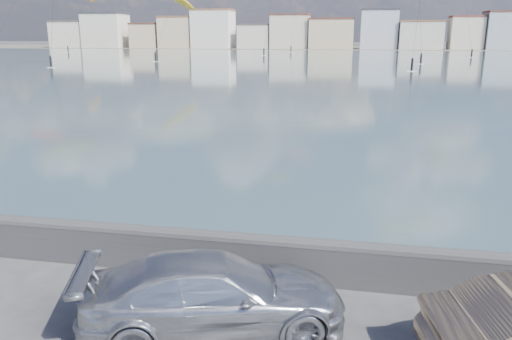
{
  "coord_description": "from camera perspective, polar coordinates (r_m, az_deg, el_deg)",
  "views": [
    {
      "loc": [
        3.24,
        -7.47,
        5.39
      ],
      "look_at": [
        1.0,
        4.0,
        2.2
      ],
      "focal_mm": 35.0,
      "sensor_mm": 36.0,
      "label": 1
    }
  ],
  "objects": [
    {
      "name": "bay_water",
      "position": [
        99.17,
        9.39,
        11.97
      ],
      "size": [
        500.0,
        177.0,
        0.0
      ],
      "primitive_type": "cube",
      "color": "#3E585E",
      "rests_on": "ground"
    },
    {
      "name": "far_buildings",
      "position": [
        193.48,
        10.89,
        15.21
      ],
      "size": [
        240.79,
        13.26,
        14.6
      ],
      "color": "beige",
      "rests_on": "ground"
    },
    {
      "name": "ground",
      "position": [
        9.77,
        -10.89,
        -18.55
      ],
      "size": [
        700.0,
        700.0,
        0.0
      ],
      "primitive_type": "plane",
      "color": "#333335",
      "rests_on": "ground"
    },
    {
      "name": "car_silver",
      "position": [
        9.59,
        -4.85,
        -13.96
      ],
      "size": [
        5.31,
        3.45,
        1.43
      ],
      "primitive_type": "imported",
      "rotation": [
        0.0,
        0.0,
        1.89
      ],
      "color": "#B0B2B8",
      "rests_on": "ground"
    },
    {
      "name": "far_shore_strip",
      "position": [
        207.56,
        10.47,
        13.55
      ],
      "size": [
        500.0,
        60.0,
        0.0
      ],
      "primitive_type": "cube",
      "color": "#4C473D",
      "rests_on": "ground"
    },
    {
      "name": "seawall",
      "position": [
        11.71,
        -6.11,
        -9.08
      ],
      "size": [
        400.0,
        0.36,
        1.08
      ],
      "color": "#28282B",
      "rests_on": "ground"
    }
  ]
}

